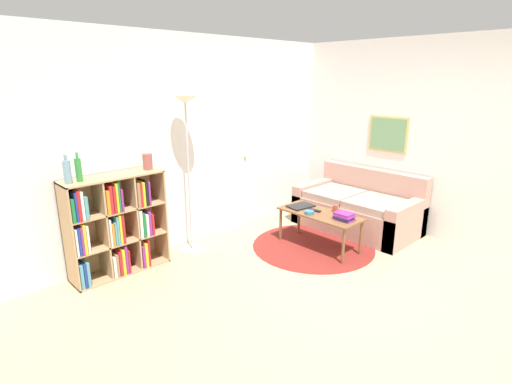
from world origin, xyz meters
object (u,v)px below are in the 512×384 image
object	(u,v)px
cup	(335,208)
bowl	(309,212)
floor_lamp	(186,125)
bottle_middle	(78,170)
vase_on_shelf	(148,162)
coffee_table	(320,217)
bottle_left	(67,172)
bookshelf	(114,226)
couch	(359,209)
laptop	(301,206)

from	to	relation	value
cup	bowl	bearing A→B (deg)	149.65
floor_lamp	cup	size ratio (longest dim) A/B	21.10
floor_lamp	bowl	distance (m)	1.82
bottle_middle	vase_on_shelf	bearing A→B (deg)	0.98
bowl	bottle_middle	world-z (taller)	bottle_middle
coffee_table	cup	bearing A→B (deg)	-32.81
bottle_middle	bottle_left	bearing A→B (deg)	-176.77
bookshelf	couch	world-z (taller)	bookshelf
coffee_table	laptop	distance (m)	0.33
laptop	floor_lamp	bearing A→B (deg)	149.80
floor_lamp	laptop	bearing A→B (deg)	-30.20
vase_on_shelf	floor_lamp	bearing A→B (deg)	-9.56
bookshelf	cup	xyz separation A→B (m)	(2.33, -1.23, -0.05)
cup	coffee_table	bearing A→B (deg)	147.19
coffee_table	bottle_left	bearing A→B (deg)	156.77
couch	laptop	size ratio (longest dim) A/B	4.60
coffee_table	laptop	world-z (taller)	laptop
floor_lamp	bottle_left	world-z (taller)	floor_lamp
bowl	bottle_middle	size ratio (longest dim) A/B	0.40
couch	vase_on_shelf	bearing A→B (deg)	157.82
couch	bowl	world-z (taller)	couch
bookshelf	bowl	size ratio (longest dim) A/B	9.45
floor_lamp	laptop	world-z (taller)	floor_lamp
vase_on_shelf	bottle_middle	bearing A→B (deg)	-179.02
bottle_left	couch	bearing A→B (deg)	-16.84
floor_lamp	bowl	bearing A→B (deg)	-41.72
bottle_middle	vase_on_shelf	distance (m)	0.76
couch	bottle_middle	xyz separation A→B (m)	(-3.43, 1.08, 0.94)
floor_lamp	bottle_left	size ratio (longest dim) A/B	6.68
couch	laptop	distance (m)	1.02
floor_lamp	bowl	size ratio (longest dim) A/B	16.32
floor_lamp	couch	xyz separation A→B (m)	(2.19, -1.01, -1.28)
laptop	bottle_middle	world-z (taller)	bottle_middle
bottle_left	vase_on_shelf	distance (m)	0.86
cup	bookshelf	bearing A→B (deg)	152.15
floor_lamp	bowl	xyz separation A→B (m)	(1.09, -0.97, -1.08)
bowl	cup	xyz separation A→B (m)	(0.30, -0.18, 0.02)
cup	bottle_middle	distance (m)	2.98
bookshelf	bowl	xyz separation A→B (m)	(2.03, -1.05, -0.07)
laptop	cup	xyz separation A→B (m)	(0.16, -0.43, 0.04)
laptop	cup	distance (m)	0.46
laptop	cup	world-z (taller)	cup
coffee_table	bowl	xyz separation A→B (m)	(-0.13, 0.07, 0.07)
floor_lamp	coffee_table	distance (m)	1.97
bottle_left	vase_on_shelf	xyz separation A→B (m)	(0.86, 0.02, -0.03)
bottle_middle	vase_on_shelf	world-z (taller)	bottle_middle
couch	laptop	bearing A→B (deg)	163.15
laptop	bowl	world-z (taller)	bowl
floor_lamp	couch	size ratio (longest dim) A/B	1.16
vase_on_shelf	couch	bearing A→B (deg)	-22.18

